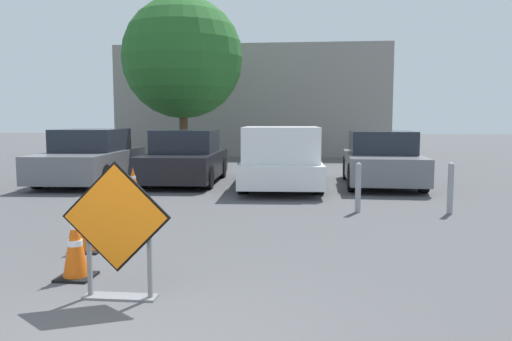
# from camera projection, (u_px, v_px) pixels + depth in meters

# --- Properties ---
(ground_plane) EXTENTS (96.00, 96.00, 0.00)m
(ground_plane) POSITION_uv_depth(u_px,v_px,m) (255.00, 186.00, 13.41)
(ground_plane) COLOR #4C4C4F
(road_closed_sign) EXTENTS (1.11, 0.20, 1.39)m
(road_closed_sign) POSITION_uv_depth(u_px,v_px,m) (117.00, 228.00, 4.93)
(road_closed_sign) COLOR black
(road_closed_sign) RESTS_ON ground_plane
(traffic_cone_nearest) EXTENTS (0.39, 0.39, 0.82)m
(traffic_cone_nearest) POSITION_uv_depth(u_px,v_px,m) (75.00, 244.00, 5.63)
(traffic_cone_nearest) COLOR black
(traffic_cone_nearest) RESTS_ON ground_plane
(traffic_cone_second) EXTENTS (0.41, 0.41, 0.71)m
(traffic_cone_second) POSITION_uv_depth(u_px,v_px,m) (87.00, 226.00, 6.80)
(traffic_cone_second) COLOR black
(traffic_cone_second) RESTS_ON ground_plane
(traffic_cone_third) EXTENTS (0.41, 0.41, 0.59)m
(traffic_cone_third) POSITION_uv_depth(u_px,v_px,m) (114.00, 213.00, 8.02)
(traffic_cone_third) COLOR black
(traffic_cone_third) RESTS_ON ground_plane
(traffic_cone_fourth) EXTENTS (0.50, 0.50, 0.74)m
(traffic_cone_fourth) POSITION_uv_depth(u_px,v_px,m) (127.00, 197.00, 9.18)
(traffic_cone_fourth) COLOR black
(traffic_cone_fourth) RESTS_ON ground_plane
(traffic_cone_fifth) EXTENTS (0.50, 0.50, 0.80)m
(traffic_cone_fifth) POSITION_uv_depth(u_px,v_px,m) (133.00, 187.00, 10.39)
(traffic_cone_fifth) COLOR black
(traffic_cone_fifth) RESTS_ON ground_plane
(parked_car_nearest) EXTENTS (2.14, 4.74, 1.51)m
(parked_car_nearest) POSITION_uv_depth(u_px,v_px,m) (91.00, 158.00, 14.25)
(parked_car_nearest) COLOR slate
(parked_car_nearest) RESTS_ON ground_plane
(parked_car_second) EXTENTS (2.03, 4.14, 1.49)m
(parked_car_second) POSITION_uv_depth(u_px,v_px,m) (185.00, 159.00, 14.12)
(parked_car_second) COLOR black
(parked_car_second) RESTS_ON ground_plane
(pickup_truck) EXTENTS (2.25, 5.46, 1.61)m
(pickup_truck) POSITION_uv_depth(u_px,v_px,m) (281.00, 160.00, 13.22)
(pickup_truck) COLOR silver
(pickup_truck) RESTS_ON ground_plane
(parked_car_third) EXTENTS (2.02, 4.05, 1.47)m
(parked_car_third) POSITION_uv_depth(u_px,v_px,m) (382.00, 160.00, 13.51)
(parked_car_third) COLOR slate
(parked_car_third) RESTS_ON ground_plane
(bollard_nearest) EXTENTS (0.12, 0.12, 0.97)m
(bollard_nearest) POSITION_uv_depth(u_px,v_px,m) (358.00, 186.00, 9.61)
(bollard_nearest) COLOR gray
(bollard_nearest) RESTS_ON ground_plane
(bollard_second) EXTENTS (0.12, 0.12, 0.98)m
(bollard_second) POSITION_uv_depth(u_px,v_px,m) (451.00, 187.00, 9.44)
(bollard_second) COLOR gray
(bollard_second) RESTS_ON ground_plane
(building_facade_backdrop) EXTENTS (13.13, 5.00, 5.30)m
(building_facade_backdrop) POSITION_uv_depth(u_px,v_px,m) (255.00, 102.00, 25.74)
(building_facade_backdrop) COLOR gray
(building_facade_backdrop) RESTS_ON ground_plane
(street_tree_behind_lot) EXTENTS (4.52, 4.52, 6.33)m
(street_tree_behind_lot) POSITION_uv_depth(u_px,v_px,m) (183.00, 58.00, 18.65)
(street_tree_behind_lot) COLOR #513823
(street_tree_behind_lot) RESTS_ON ground_plane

